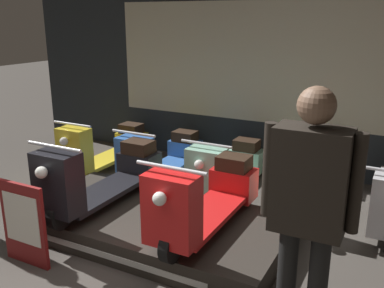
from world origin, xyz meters
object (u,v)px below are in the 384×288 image
Objects in this scene: person_right_browsing at (309,199)px; scooter_backrow_0 at (104,148)px; scooter_backrow_1 at (161,158)px; scooter_display_left at (102,176)px; scooter_display_right at (205,198)px; price_sign_board at (24,224)px; scooter_backrow_3 at (304,182)px; scooter_backrow_2 at (227,169)px.

scooter_backrow_0 is at bearing 147.39° from person_right_browsing.
person_right_browsing is at bearing -41.83° from scooter_backrow_1.
scooter_backrow_1 is at bearing 96.41° from scooter_display_left.
scooter_backrow_1 is (-1.38, 1.45, -0.24)m from scooter_display_right.
scooter_display_right is 0.96× the size of person_right_browsing.
person_right_browsing is at bearing -35.03° from scooter_display_right.
scooter_display_right is 1.65m from price_sign_board.
scooter_backrow_3 is 0.96× the size of person_right_browsing.
scooter_display_left is 1.87m from scooter_backrow_0.
scooter_display_right is at bearing -31.45° from scooter_backrow_0.
scooter_backrow_3 is (0.59, 1.45, -0.24)m from scooter_display_right.
price_sign_board is (-0.96, -2.38, 0.08)m from scooter_backrow_2.
scooter_backrow_3 is at bearing 102.75° from person_right_browsing.
scooter_display_right is at bearing -74.72° from scooter_backrow_2.
scooter_display_left is at bearing 161.68° from person_right_browsing.
person_right_browsing is at bearing -56.11° from scooter_backrow_2.
scooter_display_left is 0.96m from price_sign_board.
scooter_display_right reaches higher than scooter_backrow_0.
scooter_backrow_0 is 4.18m from person_right_browsing.
scooter_display_left and scooter_display_right have the same top height.
scooter_backrow_1 is at bearing 133.66° from scooter_display_right.
scooter_display_left is 1.00× the size of scooter_backrow_3.
scooter_display_right is 1.52m from scooter_backrow_2.
scooter_backrow_2 is 0.99m from scooter_backrow_3.
scooter_backrow_2 is at bearing 180.00° from scooter_backrow_3.
scooter_display_right is at bearing -112.19° from scooter_backrow_3.
scooter_backrow_1 reaches higher than price_sign_board.
price_sign_board is at bearing -66.91° from scooter_backrow_0.
scooter_backrow_3 reaches higher than price_sign_board.
scooter_backrow_0 is 1.00× the size of scooter_backrow_3.
scooter_backrow_2 is (0.82, 1.45, -0.24)m from scooter_display_left.
scooter_backrow_0 is (-2.37, 1.45, -0.24)m from scooter_display_right.
scooter_display_right reaches higher than scooter_backrow_3.
scooter_backrow_2 is (0.99, 0.00, 0.00)m from scooter_backrow_1.
scooter_display_left is 1.00× the size of scooter_backrow_2.
scooter_backrow_0 is at bearing 148.55° from scooter_display_right.
person_right_browsing reaches higher than scooter_backrow_3.
scooter_display_left is at bearing -51.57° from scooter_backrow_0.
scooter_backrow_0 is 1.00× the size of scooter_backrow_1.
scooter_backrow_2 is at bearing 68.11° from price_sign_board.
scooter_backrow_2 is 2.57m from price_sign_board.
person_right_browsing reaches higher than scooter_backrow_0.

